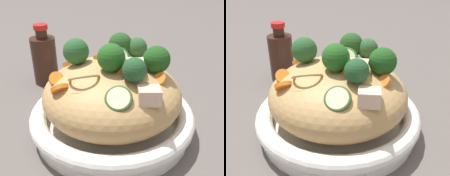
% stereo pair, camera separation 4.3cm
% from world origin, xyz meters
% --- Properties ---
extents(ground_plane, '(3.00, 3.00, 0.00)m').
position_xyz_m(ground_plane, '(0.00, 0.00, 0.00)').
color(ground_plane, '#5B544F').
extents(serving_bowl, '(0.28, 0.28, 0.05)m').
position_xyz_m(serving_bowl, '(0.00, 0.00, 0.02)').
color(serving_bowl, white).
rests_on(serving_bowl, ground_plane).
extents(noodle_heap, '(0.23, 0.23, 0.11)m').
position_xyz_m(noodle_heap, '(0.00, 0.00, 0.07)').
color(noodle_heap, tan).
rests_on(noodle_heap, serving_bowl).
extents(broccoli_florets, '(0.19, 0.17, 0.07)m').
position_xyz_m(broccoli_florets, '(-0.00, -0.03, 0.13)').
color(broccoli_florets, '#9BAC6F').
rests_on(broccoli_florets, serving_bowl).
extents(carrot_coins, '(0.20, 0.13, 0.04)m').
position_xyz_m(carrot_coins, '(0.03, 0.02, 0.11)').
color(carrot_coins, orange).
rests_on(carrot_coins, serving_bowl).
extents(zucchini_slices, '(0.10, 0.19, 0.05)m').
position_xyz_m(zucchini_slices, '(-0.00, -0.02, 0.12)').
color(zucchini_slices, beige).
rests_on(zucchini_slices, serving_bowl).
extents(chicken_chunks, '(0.07, 0.08, 0.04)m').
position_xyz_m(chicken_chunks, '(-0.06, 0.03, 0.12)').
color(chicken_chunks, beige).
rests_on(chicken_chunks, serving_bowl).
extents(soy_sauce_bottle, '(0.06, 0.06, 0.14)m').
position_xyz_m(soy_sauce_bottle, '(0.21, -0.11, 0.06)').
color(soy_sauce_bottle, '#381E14').
rests_on(soy_sauce_bottle, ground_plane).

